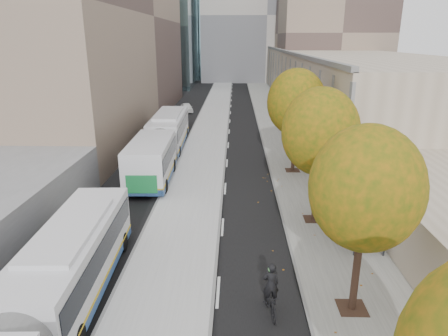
{
  "coord_description": "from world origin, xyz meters",
  "views": [
    {
      "loc": [
        -1.01,
        -8.18,
        10.05
      ],
      "look_at": [
        -1.65,
        15.0,
        2.5
      ],
      "focal_mm": 32.0,
      "sensor_mm": 36.0,
      "label": 1
    }
  ],
  "objects_px": {
    "bus_near": "(32,324)",
    "distant_car": "(187,108)",
    "bus_far": "(163,140)",
    "cyclist": "(270,296)",
    "bus_shelter": "(365,199)"
  },
  "relations": [
    {
      "from": "cyclist",
      "to": "distant_car",
      "type": "distance_m",
      "value": 44.67
    },
    {
      "from": "bus_near",
      "to": "bus_far",
      "type": "bearing_deg",
      "value": 87.34
    },
    {
      "from": "distant_car",
      "to": "bus_near",
      "type": "bearing_deg",
      "value": -103.67
    },
    {
      "from": "bus_far",
      "to": "distant_car",
      "type": "height_order",
      "value": "bus_far"
    },
    {
      "from": "cyclist",
      "to": "distant_car",
      "type": "relative_size",
      "value": 0.6
    },
    {
      "from": "cyclist",
      "to": "distant_car",
      "type": "height_order",
      "value": "cyclist"
    },
    {
      "from": "bus_near",
      "to": "distant_car",
      "type": "xyz_separation_m",
      "value": [
        -0.59,
        46.54,
        -0.93
      ]
    },
    {
      "from": "bus_shelter",
      "to": "distant_car",
      "type": "distance_m",
      "value": 40.0
    },
    {
      "from": "bus_near",
      "to": "distant_car",
      "type": "height_order",
      "value": "bus_near"
    },
    {
      "from": "bus_far",
      "to": "distant_car",
      "type": "xyz_separation_m",
      "value": [
        -0.73,
        23.62,
        -1.09
      ]
    },
    {
      "from": "cyclist",
      "to": "bus_near",
      "type": "bearing_deg",
      "value": -170.94
    },
    {
      "from": "cyclist",
      "to": "distant_car",
      "type": "bearing_deg",
      "value": 90.8
    },
    {
      "from": "bus_shelter",
      "to": "distant_car",
      "type": "xyz_separation_m",
      "value": [
        -13.6,
        37.58,
        -1.56
      ]
    },
    {
      "from": "bus_far",
      "to": "cyclist",
      "type": "relative_size",
      "value": 8.6
    },
    {
      "from": "bus_far",
      "to": "bus_shelter",
      "type": "bearing_deg",
      "value": -48.93
    }
  ]
}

